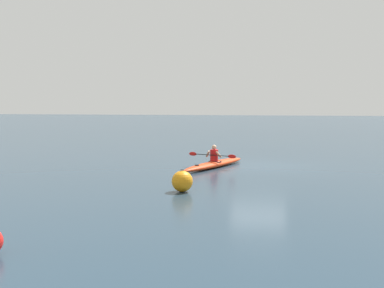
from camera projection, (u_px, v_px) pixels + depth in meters
ground_plane at (259, 166)px, 21.98m from camera, size 160.00×160.00×0.00m
kayak at (215, 164)px, 21.46m from camera, size 2.54×4.89×0.28m
kayaker at (214, 154)px, 21.36m from camera, size 2.22×0.95×0.73m
mooring_buoy_orange_mid at (182, 181)px, 15.63m from camera, size 0.69×0.69×0.73m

